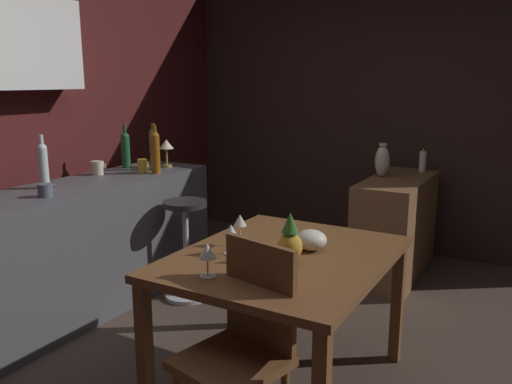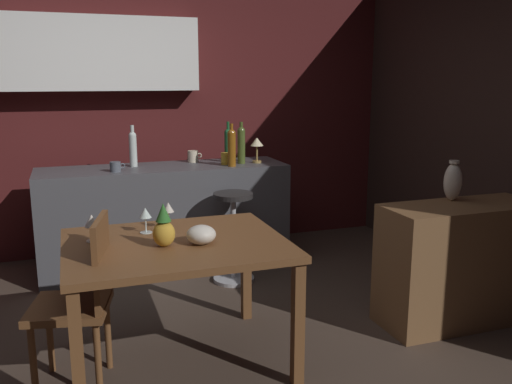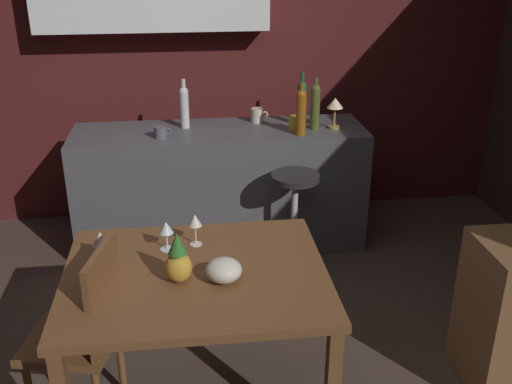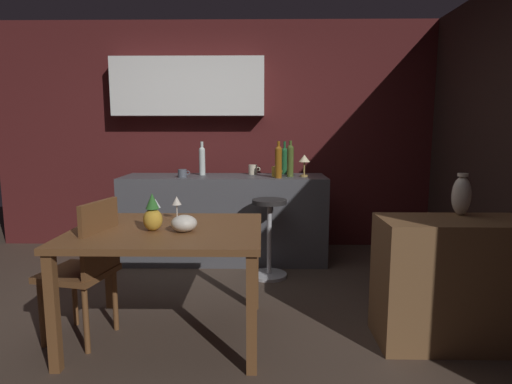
# 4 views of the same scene
# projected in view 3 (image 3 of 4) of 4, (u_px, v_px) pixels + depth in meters

# --- Properties ---
(ground_plane) EXTENTS (9.00, 9.00, 0.00)m
(ground_plane) POSITION_uv_depth(u_px,v_px,m) (216.00, 366.00, 3.25)
(ground_plane) COLOR #47382D
(wall_kitchen_back) EXTENTS (5.20, 0.33, 2.60)m
(wall_kitchen_back) POSITION_uv_depth(u_px,v_px,m) (187.00, 43.00, 4.57)
(wall_kitchen_back) COLOR #4C1919
(wall_kitchen_back) RESTS_ON ground_plane
(dining_table) EXTENTS (1.22, 0.99, 0.74)m
(dining_table) POSITION_uv_depth(u_px,v_px,m) (196.00, 287.00, 2.78)
(dining_table) COLOR brown
(dining_table) RESTS_ON ground_plane
(kitchen_counter) EXTENTS (2.10, 0.60, 0.90)m
(kitchen_counter) POSITION_uv_depth(u_px,v_px,m) (221.00, 188.00, 4.41)
(kitchen_counter) COLOR #4C4C51
(kitchen_counter) RESTS_ON ground_plane
(chair_near_window) EXTENTS (0.48, 0.48, 0.93)m
(chair_near_window) POSITION_uv_depth(u_px,v_px,m) (85.00, 330.00, 2.72)
(chair_near_window) COLOR brown
(chair_near_window) RESTS_ON ground_plane
(bar_stool) EXTENTS (0.34, 0.34, 0.74)m
(bar_stool) POSITION_uv_depth(u_px,v_px,m) (294.00, 222.00, 4.01)
(bar_stool) COLOR #262323
(bar_stool) RESTS_ON ground_plane
(wine_glass_left) EXTENTS (0.08, 0.08, 0.15)m
(wine_glass_left) POSITION_uv_depth(u_px,v_px,m) (100.00, 240.00, 2.80)
(wine_glass_left) COLOR silver
(wine_glass_left) RESTS_ON dining_table
(wine_glass_right) EXTENTS (0.07, 0.07, 0.15)m
(wine_glass_right) POSITION_uv_depth(u_px,v_px,m) (166.00, 229.00, 2.90)
(wine_glass_right) COLOR silver
(wine_glass_right) RESTS_ON dining_table
(wine_glass_center) EXTENTS (0.07, 0.07, 0.17)m
(wine_glass_center) POSITION_uv_depth(u_px,v_px,m) (195.00, 222.00, 2.94)
(wine_glass_center) COLOR silver
(wine_glass_center) RESTS_ON dining_table
(pineapple_centerpiece) EXTENTS (0.12, 0.12, 0.24)m
(pineapple_centerpiece) POSITION_uv_depth(u_px,v_px,m) (178.00, 261.00, 2.64)
(pineapple_centerpiece) COLOR gold
(pineapple_centerpiece) RESTS_ON dining_table
(fruit_bowl) EXTENTS (0.16, 0.16, 0.11)m
(fruit_bowl) POSITION_uv_depth(u_px,v_px,m) (224.00, 270.00, 2.66)
(fruit_bowl) COLOR beige
(fruit_bowl) RESTS_ON dining_table
(wine_bottle_green) EXTENTS (0.07, 0.07, 0.35)m
(wine_bottle_green) POSITION_uv_depth(u_px,v_px,m) (302.00, 99.00, 4.41)
(wine_bottle_green) COLOR #1E592D
(wine_bottle_green) RESTS_ON kitchen_counter
(wine_bottle_amber) EXTENTS (0.07, 0.07, 0.36)m
(wine_bottle_amber) POSITION_uv_depth(u_px,v_px,m) (301.00, 111.00, 4.06)
(wine_bottle_amber) COLOR #8C5114
(wine_bottle_amber) RESTS_ON kitchen_counter
(wine_bottle_olive) EXTENTS (0.07, 0.07, 0.37)m
(wine_bottle_olive) POSITION_uv_depth(u_px,v_px,m) (315.00, 105.00, 4.18)
(wine_bottle_olive) COLOR #475623
(wine_bottle_olive) RESTS_ON kitchen_counter
(wine_bottle_clear) EXTENTS (0.06, 0.06, 0.35)m
(wine_bottle_clear) POSITION_uv_depth(u_px,v_px,m) (184.00, 105.00, 4.21)
(wine_bottle_clear) COLOR silver
(wine_bottle_clear) RESTS_ON kitchen_counter
(cup_cream) EXTENTS (0.13, 0.09, 0.10)m
(cup_cream) POSITION_uv_depth(u_px,v_px,m) (257.00, 115.00, 4.39)
(cup_cream) COLOR beige
(cup_cream) RESTS_ON kitchen_counter
(cup_mustard) EXTENTS (0.11, 0.07, 0.10)m
(cup_mustard) POSITION_uv_depth(u_px,v_px,m) (294.00, 123.00, 4.20)
(cup_mustard) COLOR gold
(cup_mustard) RESTS_ON kitchen_counter
(cup_slate) EXTENTS (0.12, 0.09, 0.08)m
(cup_slate) POSITION_uv_depth(u_px,v_px,m) (161.00, 132.00, 4.04)
(cup_slate) COLOR #515660
(cup_slate) RESTS_ON kitchen_counter
(counter_lamp) EXTENTS (0.12, 0.12, 0.23)m
(counter_lamp) POSITION_uv_depth(u_px,v_px,m) (335.00, 106.00, 4.19)
(counter_lamp) COLOR #A58447
(counter_lamp) RESTS_ON kitchen_counter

